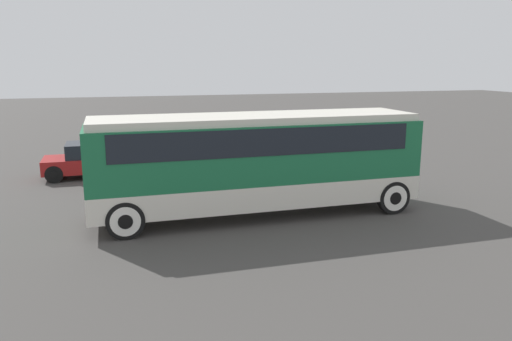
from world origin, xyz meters
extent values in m
plane|color=#423F3D|center=(0.00, 0.00, 0.00)|extent=(120.00, 120.00, 0.00)
cube|color=silver|center=(0.00, 0.00, 0.83)|extent=(10.24, 2.55, 0.76)
cube|color=#19663D|center=(0.00, 0.00, 2.10)|extent=(10.24, 2.55, 1.77)
cube|color=black|center=(0.00, 0.00, 2.53)|extent=(9.01, 2.59, 0.80)
cube|color=beige|center=(0.00, 0.00, 3.09)|extent=(10.04, 2.34, 0.22)
cube|color=#19663D|center=(4.97, 0.00, 1.84)|extent=(0.36, 2.44, 2.02)
cylinder|color=black|center=(4.27, -1.16, 0.53)|extent=(1.07, 0.28, 1.07)
cylinder|color=silver|center=(4.27, -1.16, 0.53)|extent=(0.83, 0.30, 0.83)
cylinder|color=black|center=(4.27, -1.16, 0.53)|extent=(0.41, 0.32, 0.41)
cylinder|color=black|center=(4.27, 1.16, 0.53)|extent=(1.07, 0.28, 1.07)
cylinder|color=silver|center=(4.27, 1.16, 0.53)|extent=(0.83, 0.30, 0.83)
cylinder|color=black|center=(4.27, 1.16, 0.53)|extent=(0.41, 0.32, 0.41)
cylinder|color=black|center=(-4.11, -1.16, 0.53)|extent=(1.07, 0.28, 1.07)
cylinder|color=silver|center=(-4.11, -1.16, 0.53)|extent=(0.83, 0.30, 0.83)
cylinder|color=black|center=(-4.11, -1.16, 0.53)|extent=(0.41, 0.32, 0.41)
cylinder|color=black|center=(-4.11, 1.16, 0.53)|extent=(1.07, 0.28, 1.07)
cylinder|color=silver|center=(-4.11, 1.16, 0.53)|extent=(0.83, 0.30, 0.83)
cylinder|color=black|center=(-4.11, 1.16, 0.53)|extent=(0.41, 0.32, 0.41)
cube|color=maroon|center=(-4.72, 7.28, 0.56)|extent=(4.78, 1.84, 0.60)
cube|color=black|center=(-4.91, 7.28, 1.16)|extent=(2.49, 1.65, 0.60)
cylinder|color=black|center=(-2.82, 6.46, 0.35)|extent=(0.71, 0.22, 0.71)
cylinder|color=black|center=(-2.82, 6.46, 0.35)|extent=(0.27, 0.26, 0.27)
cylinder|color=black|center=(-2.82, 8.11, 0.35)|extent=(0.71, 0.22, 0.71)
cylinder|color=black|center=(-2.82, 8.11, 0.35)|extent=(0.27, 0.26, 0.27)
cylinder|color=black|center=(-6.61, 6.46, 0.35)|extent=(0.71, 0.22, 0.71)
cylinder|color=black|center=(-6.61, 6.46, 0.35)|extent=(0.27, 0.26, 0.27)
cylinder|color=black|center=(-6.61, 8.11, 0.35)|extent=(0.71, 0.22, 0.71)
cylinder|color=black|center=(-6.61, 8.11, 0.35)|extent=(0.27, 0.26, 0.27)
cube|color=#BCBCC1|center=(3.52, 6.14, 0.56)|extent=(4.71, 1.86, 0.67)
cube|color=black|center=(3.33, 6.14, 1.15)|extent=(2.45, 1.67, 0.51)
cylinder|color=black|center=(5.45, 5.30, 0.31)|extent=(0.61, 0.22, 0.61)
cylinder|color=black|center=(5.45, 5.30, 0.31)|extent=(0.23, 0.26, 0.23)
cylinder|color=black|center=(5.45, 6.98, 0.31)|extent=(0.61, 0.22, 0.61)
cylinder|color=black|center=(5.45, 6.98, 0.31)|extent=(0.23, 0.26, 0.23)
cylinder|color=black|center=(1.59, 5.30, 0.31)|extent=(0.61, 0.22, 0.61)
cylinder|color=black|center=(1.59, 5.30, 0.31)|extent=(0.23, 0.26, 0.23)
cylinder|color=black|center=(1.59, 6.98, 0.31)|extent=(0.61, 0.22, 0.61)
cylinder|color=black|center=(1.59, 6.98, 0.31)|extent=(0.23, 0.26, 0.23)
camera|label=1|loc=(-4.41, -14.75, 4.77)|focal=35.00mm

